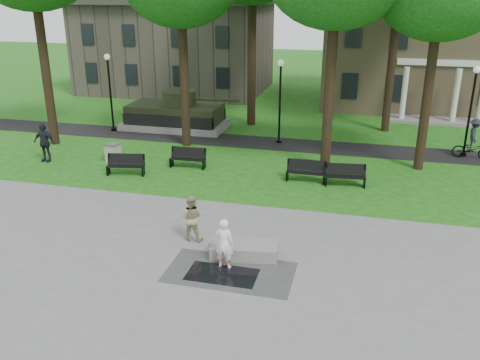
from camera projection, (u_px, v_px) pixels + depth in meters
The scene contains 21 objects.
ground at pixel (206, 235), 18.40m from camera, with size 120.00×120.00×0.00m, color #185113.
plaza at pixel (150, 315), 13.86m from camera, with size 22.00×16.00×0.02m, color gray.
footpath at pixel (269, 143), 29.28m from camera, with size 44.00×2.60×0.01m, color black.
building_right at pixel (437, 46), 38.14m from camera, with size 17.00×12.00×8.60m.
building_left at pixel (177, 48), 43.67m from camera, with size 15.00×10.00×7.20m, color #4C443D.
lamp_left at pixel (110, 86), 30.86m from camera, with size 0.36×0.36×4.73m.
lamp_mid at pixel (280, 95), 28.45m from camera, with size 0.36×0.36×4.73m.
lamp_right at pixel (471, 104), 26.16m from camera, with size 0.36×0.36×4.73m.
tank_monument at pixel (176, 115), 32.27m from camera, with size 7.45×3.40×2.40m.
puddle at pixel (222, 274), 15.83m from camera, with size 2.20×1.20×0.00m, color black.
concrete_block at pixel (244, 250), 16.86m from camera, with size 2.20×1.00×0.45m, color gray.
skateboard at pixel (219, 261), 16.53m from camera, with size 0.78×0.20×0.07m, color brown.
skateboarder at pixel (224, 243), 15.96m from camera, with size 0.62×0.40×1.69m, color white.
friend_watching at pixel (191, 218), 17.73m from camera, with size 0.83×0.65×1.71m, color #989362.
pedestrian_walker at pixel (44, 142), 25.93m from camera, with size 1.17×0.49×2.00m, color black.
cyclist at pixel (473, 142), 26.37m from camera, with size 1.99×1.16×2.14m.
park_bench_0 at pixel (126, 164), 24.22m from camera, with size 1.85×0.84×1.00m.
park_bench_1 at pixel (188, 157), 25.21m from camera, with size 1.81×0.56×1.00m.
park_bench_2 at pixel (306, 170), 23.37m from camera, with size 1.80×0.53×1.00m.
park_bench_3 at pixel (346, 175), 22.85m from camera, with size 1.84×0.72×1.00m.
trash_bin at pixel (113, 152), 26.05m from camera, with size 0.79×0.79×0.96m.
Camera 1 is at (5.25, -15.69, 8.38)m, focal length 38.00 mm.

